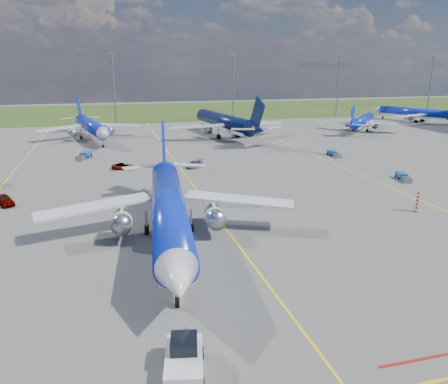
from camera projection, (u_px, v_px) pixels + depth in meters
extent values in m
plane|color=#5B5B59|center=(248.00, 258.00, 43.95)|extent=(400.00, 400.00, 0.00)
cube|color=#2D4719|center=(138.00, 112.00, 183.18)|extent=(400.00, 80.00, 0.01)
cube|color=yellow|center=(192.00, 183.00, 71.79)|extent=(0.25, 160.00, 0.02)
cube|color=yellow|center=(6.00, 180.00, 73.68)|extent=(0.25, 120.00, 0.02)
cube|color=yellow|center=(328.00, 161.00, 88.46)|extent=(0.25, 120.00, 0.02)
cube|color=#A5140F|center=(444.00, 355.00, 29.21)|extent=(10.00, 0.25, 0.02)
cylinder|color=slate|center=(114.00, 90.00, 140.52)|extent=(0.50, 0.50, 22.00)
cube|color=slate|center=(112.00, 53.00, 137.37)|extent=(2.20, 0.50, 0.80)
cylinder|color=slate|center=(233.00, 89.00, 150.38)|extent=(0.50, 0.50, 22.00)
cube|color=slate|center=(233.00, 54.00, 147.23)|extent=(2.20, 0.50, 0.80)
cylinder|color=slate|center=(338.00, 87.00, 160.23)|extent=(0.50, 0.50, 22.00)
cube|color=slate|center=(340.00, 55.00, 157.08)|extent=(2.20, 0.50, 0.80)
cylinder|color=slate|center=(430.00, 86.00, 170.08)|extent=(0.50, 0.50, 22.00)
cube|color=slate|center=(434.00, 56.00, 166.93)|extent=(2.20, 0.50, 0.80)
cylinder|color=red|center=(418.00, 201.00, 57.36)|extent=(0.50, 0.50, 3.00)
cube|color=silver|center=(184.00, 364.00, 27.26)|extent=(3.14, 4.81, 1.38)
cube|color=black|center=(184.00, 345.00, 27.60)|extent=(2.03, 2.20, 0.95)
cube|color=slate|center=(185.00, 339.00, 29.92)|extent=(0.75, 2.54, 0.21)
imported|color=#999999|center=(4.00, 200.00, 60.46)|extent=(3.72, 4.68, 1.49)
imported|color=#999999|center=(123.00, 166.00, 81.17)|extent=(4.63, 2.96, 1.19)
imported|color=#999999|center=(195.00, 164.00, 82.80)|extent=(4.40, 4.52, 1.30)
cube|color=#174C8C|center=(401.00, 176.00, 74.62)|extent=(2.03, 2.77, 1.05)
cube|color=slate|center=(406.00, 180.00, 72.27)|extent=(1.67, 2.16, 0.86)
cube|color=#1A429D|center=(86.00, 155.00, 91.63)|extent=(2.44, 3.21, 1.20)
cube|color=slate|center=(80.00, 158.00, 88.95)|extent=(2.00, 2.51, 0.99)
cube|color=navy|center=(332.00, 153.00, 93.93)|extent=(1.30, 2.41, 1.02)
cube|color=slate|center=(337.00, 156.00, 91.71)|extent=(1.11, 1.86, 0.84)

